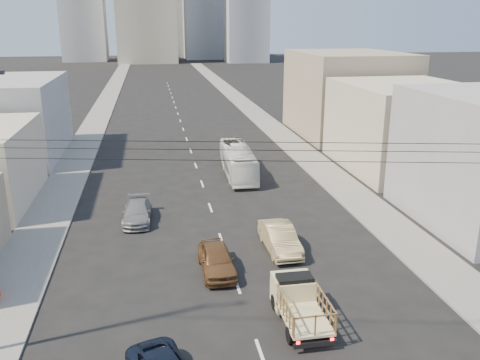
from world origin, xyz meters
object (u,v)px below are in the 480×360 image
object	(u,v)px
sedan_brown	(217,259)
sedan_tan	(280,238)
city_bus	(238,161)
sedan_grey	(137,212)
flatbed_pickup	(299,300)

from	to	relation	value
sedan_brown	sedan_tan	size ratio (longest dim) A/B	0.93
city_bus	sedan_grey	xyz separation A→B (m)	(-8.89, -9.88, -0.68)
flatbed_pickup	sedan_tan	xyz separation A→B (m)	(1.04, 7.69, -0.29)
flatbed_pickup	sedan_tan	world-z (taller)	flatbed_pickup
sedan_tan	sedan_grey	distance (m)	10.77
flatbed_pickup	sedan_brown	distance (m)	6.38
sedan_tan	sedan_grey	size ratio (longest dim) A/B	1.03
flatbed_pickup	sedan_tan	size ratio (longest dim) A/B	0.91
flatbed_pickup	sedan_tan	bearing A→B (deg)	82.31
flatbed_pickup	city_bus	bearing A→B (deg)	87.04
sedan_brown	city_bus	bearing A→B (deg)	75.18
flatbed_pickup	sedan_grey	xyz separation A→B (m)	(-7.65, 14.05, -0.41)
city_bus	sedan_grey	distance (m)	13.31
sedan_grey	sedan_brown	bearing A→B (deg)	-59.64
flatbed_pickup	sedan_grey	world-z (taller)	flatbed_pickup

